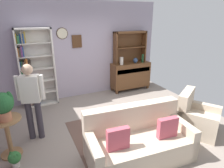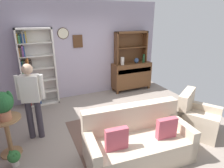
# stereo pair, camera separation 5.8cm
# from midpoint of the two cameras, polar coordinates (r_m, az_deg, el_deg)

# --- Properties ---
(ground_plane) EXTENTS (5.40, 4.60, 0.02)m
(ground_plane) POSITION_cam_midpoint_polar(r_m,az_deg,el_deg) (4.48, 0.28, -12.62)
(ground_plane) COLOR gray
(wall_back) EXTENTS (5.00, 0.09, 2.80)m
(wall_back) POSITION_cam_midpoint_polar(r_m,az_deg,el_deg) (5.87, -8.61, 9.87)
(wall_back) COLOR #A399AD
(wall_back) RESTS_ON ground_plane
(area_rug) EXTENTS (2.27, 1.83, 0.01)m
(area_rug) POSITION_cam_midpoint_polar(r_m,az_deg,el_deg) (4.33, 4.47, -13.77)
(area_rug) COLOR brown
(area_rug) RESTS_ON ground_plane
(bookshelf) EXTENTS (0.90, 0.30, 2.10)m
(bookshelf) POSITION_cam_midpoint_polar(r_m,az_deg,el_deg) (5.56, -21.54, 3.97)
(bookshelf) COLOR silver
(bookshelf) RESTS_ON ground_plane
(sideboard) EXTENTS (1.30, 0.45, 0.92)m
(sideboard) POSITION_cam_midpoint_polar(r_m,az_deg,el_deg) (6.45, 6.04, 2.68)
(sideboard) COLOR brown
(sideboard) RESTS_ON ground_plane
(sideboard_hutch) EXTENTS (1.10, 0.26, 1.00)m
(sideboard_hutch) POSITION_cam_midpoint_polar(r_m,az_deg,el_deg) (6.31, 5.88, 12.10)
(sideboard_hutch) COLOR brown
(sideboard_hutch) RESTS_ON sideboard
(vase_tall) EXTENTS (0.11, 0.11, 0.24)m
(vase_tall) POSITION_cam_midpoint_polar(r_m,az_deg,el_deg) (6.06, 3.39, 6.85)
(vase_tall) COLOR beige
(vase_tall) RESTS_ON sideboard
(vase_round) EXTENTS (0.15, 0.15, 0.17)m
(vase_round) POSITION_cam_midpoint_polar(r_m,az_deg,el_deg) (6.33, 7.53, 6.95)
(vase_round) COLOR #33476B
(vase_round) RESTS_ON sideboard
(bottle_wine) EXTENTS (0.07, 0.07, 0.27)m
(bottle_wine) POSITION_cam_midpoint_polar(r_m,az_deg,el_deg) (6.44, 9.64, 7.51)
(bottle_wine) COLOR #194223
(bottle_wine) RESTS_ON sideboard
(couch_floral) EXTENTS (1.87, 1.01, 0.90)m
(couch_floral) POSITION_cam_midpoint_polar(r_m,az_deg,el_deg) (3.52, 7.97, -16.67)
(couch_floral) COLOR beige
(couch_floral) RESTS_ON ground_plane
(armchair_floral) EXTENTS (1.05, 1.06, 0.88)m
(armchair_floral) POSITION_cam_midpoint_polar(r_m,az_deg,el_deg) (4.56, 24.16, -9.60)
(armchair_floral) COLOR beige
(armchair_floral) RESTS_ON ground_plane
(plant_stand) EXTENTS (0.52, 0.52, 0.73)m
(plant_stand) POSITION_cam_midpoint_polar(r_m,az_deg,el_deg) (3.92, -28.25, -12.54)
(plant_stand) COLOR #997047
(plant_stand) RESTS_ON ground_plane
(potted_plant_large) EXTENTS (0.36, 0.36, 0.49)m
(potted_plant_large) POSITION_cam_midpoint_polar(r_m,az_deg,el_deg) (3.62, -29.43, -5.18)
(potted_plant_large) COLOR #AD6B4C
(potted_plant_large) RESTS_ON plant_stand
(potted_plant_small) EXTENTS (0.20, 0.20, 0.28)m
(potted_plant_small) POSITION_cam_midpoint_polar(r_m,az_deg,el_deg) (3.77, -26.70, -18.90)
(potted_plant_small) COLOR beige
(potted_plant_small) RESTS_ON ground_plane
(person_reading) EXTENTS (0.52, 0.29, 1.56)m
(person_reading) POSITION_cam_midpoint_polar(r_m,az_deg,el_deg) (4.01, -22.48, -3.53)
(person_reading) COLOR #38333D
(person_reading) RESTS_ON ground_plane
(coffee_table) EXTENTS (0.80, 0.50, 0.42)m
(coffee_table) POSITION_cam_midpoint_polar(r_m,az_deg,el_deg) (4.08, 2.40, -10.22)
(coffee_table) COLOR brown
(coffee_table) RESTS_ON ground_plane
(book_stack) EXTENTS (0.22, 0.16, 0.07)m
(book_stack) POSITION_cam_midpoint_polar(r_m,az_deg,el_deg) (3.92, 1.50, -9.89)
(book_stack) COLOR #3F3833
(book_stack) RESTS_ON coffee_table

